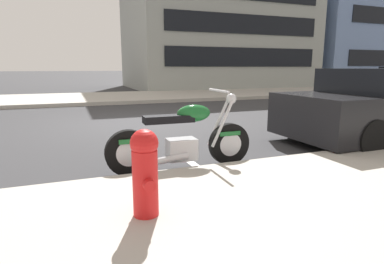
# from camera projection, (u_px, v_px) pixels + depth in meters

# --- Properties ---
(ground_plane) EXTENTS (260.00, 260.00, 0.00)m
(ground_plane) POSITION_uv_depth(u_px,v_px,m) (139.00, 123.00, 8.30)
(ground_plane) COLOR #333335
(sidewalk_far_curb) EXTENTS (120.00, 5.00, 0.14)m
(sidewalk_far_curb) POSITION_uv_depth(u_px,v_px,m) (319.00, 91.00, 18.72)
(sidewalk_far_curb) COLOR #ADA89E
(sidewalk_far_curb) RESTS_ON ground
(parking_stall_stripe) EXTENTS (0.12, 2.20, 0.01)m
(parking_stall_stripe) POSITION_uv_depth(u_px,v_px,m) (189.00, 160.00, 4.93)
(parking_stall_stripe) COLOR silver
(parking_stall_stripe) RESTS_ON ground
(parked_motorcycle) EXTENTS (2.08, 0.62, 1.10)m
(parked_motorcycle) POSITION_uv_depth(u_px,v_px,m) (183.00, 140.00, 4.44)
(parked_motorcycle) COLOR black
(parked_motorcycle) RESTS_ON ground
(fire_hydrant) EXTENTS (0.24, 0.36, 0.76)m
(fire_hydrant) POSITION_uv_depth(u_px,v_px,m) (145.00, 171.00, 2.74)
(fire_hydrant) COLOR red
(fire_hydrant) RESTS_ON sidewalk_near_curb
(townhouse_far_uphill) EXTENTS (11.84, 8.61, 9.11)m
(townhouse_far_uphill) POSITION_uv_depth(u_px,v_px,m) (215.00, 22.00, 22.55)
(townhouse_far_uphill) COLOR #939993
(townhouse_far_uphill) RESTS_ON ground
(townhouse_corner_block) EXTENTS (15.81, 9.19, 9.33)m
(townhouse_corner_block) POSITION_uv_depth(u_px,v_px,m) (367.00, 29.00, 27.99)
(townhouse_corner_block) COLOR #6B84B2
(townhouse_corner_block) RESTS_ON ground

